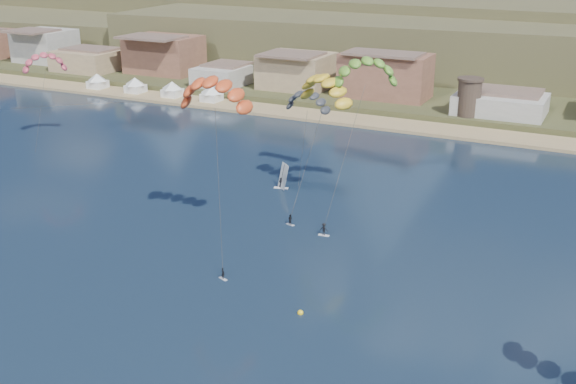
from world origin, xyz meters
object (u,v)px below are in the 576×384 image
Objects in this scene: watchtower at (469,97)px; windsurfer at (282,181)px; kitesurfer_red at (214,88)px; buoy at (300,313)px; kitesurfer_yellow at (325,85)px; kitesurfer_green at (366,68)px.

windsurfer is (-18.61, -56.59, -4.99)m from watchtower.
watchtower is 1.98× the size of windsurfer.
kitesurfer_red is 36.23× the size of buoy.
kitesurfer_yellow reaches higher than windsurfer.
kitesurfer_red is 5.79× the size of windsurfer.
buoy is at bearing -36.17° from kitesurfer_red.
buoy is at bearing -88.91° from watchtower.
kitesurfer_green is at bearing 99.80° from buoy.
windsurfer is at bearing 93.16° from kitesurfer_red.
kitesurfer_red reaches higher than watchtower.
watchtower is 81.88m from kitesurfer_red.
kitesurfer_yellow reaches higher than watchtower.
windsurfer is at bearing 179.11° from kitesurfer_green.
kitesurfer_yellow is at bearing -9.52° from windsurfer.
kitesurfer_red is 1.12× the size of kitesurfer_yellow.
watchtower is 58.94m from kitesurfer_green.
watchtower is 12.39× the size of buoy.
kitesurfer_green is (12.97, 21.79, 0.07)m from kitesurfer_red.
windsurfer is at bearing 170.48° from kitesurfer_yellow.
buoy is (20.37, -36.01, -1.26)m from windsurfer.
windsurfer is at bearing 119.49° from buoy.
watchtower reaches higher than buoy.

